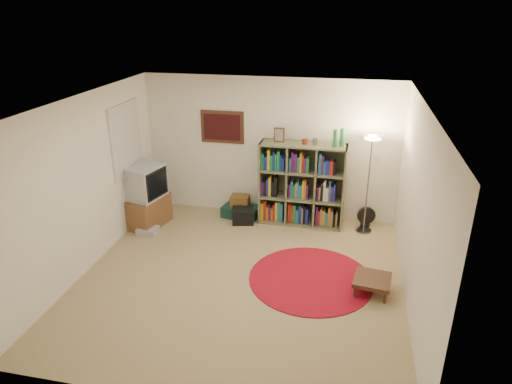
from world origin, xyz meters
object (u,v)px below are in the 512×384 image
at_px(floor_fan, 366,217).
at_px(suitcase, 241,211).
at_px(floor_lamp, 371,152).
at_px(tv_stand, 146,197).
at_px(side_table, 372,280).
at_px(bookshelf, 301,186).

xyz_separation_m(floor_fan, suitcase, (-2.23, -0.08, -0.08)).
bearing_deg(floor_lamp, tv_stand, -172.19).
bearing_deg(tv_stand, floor_lamp, 21.32).
bearing_deg(floor_fan, side_table, -107.25).
relative_size(tv_stand, suitcase, 1.55).
xyz_separation_m(bookshelf, tv_stand, (-2.60, -0.62, -0.18)).
height_order(floor_fan, suitcase, floor_fan).
xyz_separation_m(floor_lamp, floor_fan, (0.03, 0.21, -1.24)).
distance_m(tv_stand, side_table, 4.04).
relative_size(bookshelf, tv_stand, 1.59).
height_order(floor_lamp, tv_stand, floor_lamp).
height_order(bookshelf, side_table, bookshelf).
bearing_deg(suitcase, side_table, -28.64).
height_order(bookshelf, tv_stand, bookshelf).
height_order(tv_stand, suitcase, tv_stand).
bearing_deg(tv_stand, side_table, -5.15).
relative_size(tv_stand, side_table, 2.04).
xyz_separation_m(bookshelf, floor_lamp, (1.12, -0.11, 0.71)).
height_order(floor_fan, tv_stand, tv_stand).
relative_size(bookshelf, suitcase, 2.47).
xyz_separation_m(bookshelf, floor_fan, (1.16, 0.10, -0.53)).
distance_m(bookshelf, suitcase, 1.23).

